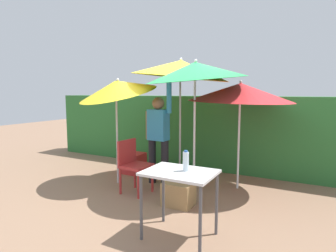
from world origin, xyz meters
name	(u,v)px	position (x,y,z in m)	size (l,w,h in m)	color
ground_plane	(160,192)	(0.00, 0.00, 0.00)	(24.00, 24.00, 0.00)	#937056
hedge_row	(203,131)	(0.00, 1.99, 0.80)	(8.00, 0.70, 1.60)	#2D7033
umbrella_rainbow	(240,92)	(1.12, 0.81, 1.69)	(1.79, 1.78, 1.89)	silver
umbrella_orange	(181,69)	(-0.01, 0.82, 2.12)	(1.87, 1.85, 2.39)	silver
umbrella_yellow	(117,88)	(-0.90, 0.04, 1.77)	(1.45, 1.43, 2.12)	silver
umbrella_navy	(195,71)	(0.54, 0.23, 2.02)	(1.68, 1.67, 2.27)	silver
person_vendor	(158,134)	(-0.24, 0.38, 0.93)	(0.55, 0.24, 1.88)	black
chair_plastic	(133,163)	(-0.39, -0.22, 0.51)	(0.47, 0.47, 0.89)	#B72D2D
cooler_box	(132,163)	(-1.09, 0.75, 0.21)	(0.47, 0.43, 0.42)	red
crate_cardboard	(178,194)	(0.54, -0.38, 0.18)	(0.44, 0.33, 0.35)	#9E7A4C
folding_table	(180,180)	(0.96, -1.20, 0.69)	(0.80, 0.60, 0.79)	#4C4C51
bottle_water	(186,161)	(1.01, -1.15, 0.90)	(0.07, 0.07, 0.24)	silver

